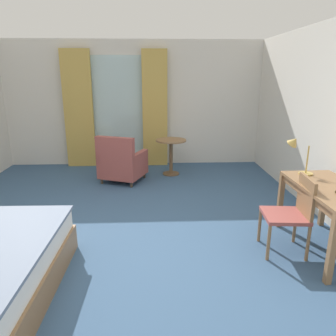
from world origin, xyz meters
The scene contains 10 objects.
ground centered at (0.00, 0.00, -0.05)m, with size 6.06×7.77×0.10m, color #38567A.
wall_back centered at (0.00, 3.62, 1.31)m, with size 5.66×0.12×2.62m, color silver.
balcony_glass_door centered at (-0.35, 3.54, 1.15)m, with size 1.16×0.02×2.30m, color silver.
curtain_panel_left centered at (-1.15, 3.44, 1.21)m, with size 0.60×0.10×2.42m, color tan.
curtain_panel_right centered at (0.45, 3.44, 1.21)m, with size 0.52×0.10×2.42m, color tan.
writing_desk centered at (2.33, -0.25, 0.66)m, with size 0.65×1.28×0.75m.
desk_chair centered at (1.92, -0.25, 0.49)m, with size 0.49×0.48×0.87m.
desk_lamp centered at (2.16, 0.34, 1.05)m, with size 0.30×0.30×0.48m.
armchair_by_window centered at (-0.18, 2.30, 0.35)m, with size 0.92×0.92×0.88m.
round_cafe_table centered at (0.75, 2.72, 0.51)m, with size 0.59×0.59×0.70m.
Camera 1 is at (0.41, -3.43, 1.92)m, focal length 34.38 mm.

